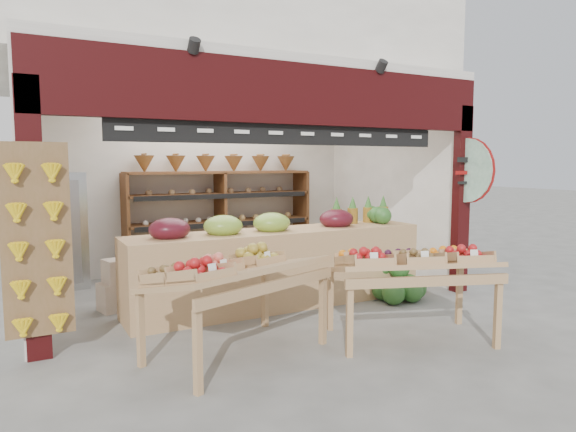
{
  "coord_description": "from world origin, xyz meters",
  "views": [
    {
      "loc": [
        -2.88,
        -6.34,
        1.87
      ],
      "look_at": [
        0.39,
        -0.2,
        1.13
      ],
      "focal_mm": 32.0,
      "sensor_mm": 36.0,
      "label": 1
    }
  ],
  "objects_px": {
    "display_table_left": "(223,272)",
    "display_table_right": "(411,262)",
    "back_shelving": "(220,199)",
    "watermelon_pile": "(397,284)",
    "mid_counter": "(278,265)",
    "refrigerator": "(58,231)",
    "cardboard_stack": "(134,288)"
  },
  "relations": [
    {
      "from": "display_table_left",
      "to": "display_table_right",
      "type": "bearing_deg",
      "value": -13.55
    },
    {
      "from": "back_shelving",
      "to": "watermelon_pile",
      "type": "relative_size",
      "value": 3.97
    },
    {
      "from": "mid_counter",
      "to": "display_table_left",
      "type": "bearing_deg",
      "value": -133.59
    },
    {
      "from": "display_table_left",
      "to": "display_table_right",
      "type": "xyz_separation_m",
      "value": [
        1.91,
        -0.46,
        -0.0
      ]
    },
    {
      "from": "display_table_right",
      "to": "refrigerator",
      "type": "bearing_deg",
      "value": 126.58
    },
    {
      "from": "refrigerator",
      "to": "display_table_left",
      "type": "xyz_separation_m",
      "value": [
        1.17,
        -3.7,
        -0.03
      ]
    },
    {
      "from": "display_table_right",
      "to": "back_shelving",
      "type": "bearing_deg",
      "value": 96.93
    },
    {
      "from": "back_shelving",
      "to": "cardboard_stack",
      "type": "height_order",
      "value": "back_shelving"
    },
    {
      "from": "cardboard_stack",
      "to": "mid_counter",
      "type": "distance_m",
      "value": 1.9
    },
    {
      "from": "refrigerator",
      "to": "mid_counter",
      "type": "xyz_separation_m",
      "value": [
        2.44,
        -2.36,
        -0.32
      ]
    },
    {
      "from": "refrigerator",
      "to": "display_table_right",
      "type": "height_order",
      "value": "refrigerator"
    },
    {
      "from": "refrigerator",
      "to": "display_table_left",
      "type": "relative_size",
      "value": 0.89
    },
    {
      "from": "cardboard_stack",
      "to": "watermelon_pile",
      "type": "xyz_separation_m",
      "value": [
        3.25,
        -1.33,
        -0.03
      ]
    },
    {
      "from": "mid_counter",
      "to": "watermelon_pile",
      "type": "relative_size",
      "value": 4.88
    },
    {
      "from": "refrigerator",
      "to": "watermelon_pile",
      "type": "relative_size",
      "value": 2.12
    },
    {
      "from": "back_shelving",
      "to": "mid_counter",
      "type": "bearing_deg",
      "value": -92.99
    },
    {
      "from": "cardboard_stack",
      "to": "watermelon_pile",
      "type": "distance_m",
      "value": 3.51
    },
    {
      "from": "mid_counter",
      "to": "back_shelving",
      "type": "bearing_deg",
      "value": 87.01
    },
    {
      "from": "watermelon_pile",
      "to": "mid_counter",
      "type": "bearing_deg",
      "value": 163.32
    },
    {
      "from": "cardboard_stack",
      "to": "display_table_left",
      "type": "relative_size",
      "value": 0.53
    },
    {
      "from": "refrigerator",
      "to": "display_table_left",
      "type": "height_order",
      "value": "refrigerator"
    },
    {
      "from": "back_shelving",
      "to": "refrigerator",
      "type": "bearing_deg",
      "value": -178.44
    },
    {
      "from": "refrigerator",
      "to": "mid_counter",
      "type": "height_order",
      "value": "refrigerator"
    },
    {
      "from": "refrigerator",
      "to": "cardboard_stack",
      "type": "bearing_deg",
      "value": -73.77
    },
    {
      "from": "display_table_right",
      "to": "watermelon_pile",
      "type": "distance_m",
      "value": 1.74
    },
    {
      "from": "refrigerator",
      "to": "cardboard_stack",
      "type": "height_order",
      "value": "refrigerator"
    },
    {
      "from": "back_shelving",
      "to": "mid_counter",
      "type": "relative_size",
      "value": 0.81
    },
    {
      "from": "refrigerator",
      "to": "back_shelving",
      "type": "bearing_deg",
      "value": -9.51
    },
    {
      "from": "display_table_left",
      "to": "refrigerator",
      "type": "bearing_deg",
      "value": 107.62
    },
    {
      "from": "display_table_right",
      "to": "watermelon_pile",
      "type": "xyz_separation_m",
      "value": [
        0.94,
        1.32,
        -0.62
      ]
    },
    {
      "from": "back_shelving",
      "to": "cardboard_stack",
      "type": "relative_size",
      "value": 3.15
    },
    {
      "from": "back_shelving",
      "to": "display_table_left",
      "type": "distance_m",
      "value": 4.04
    }
  ]
}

